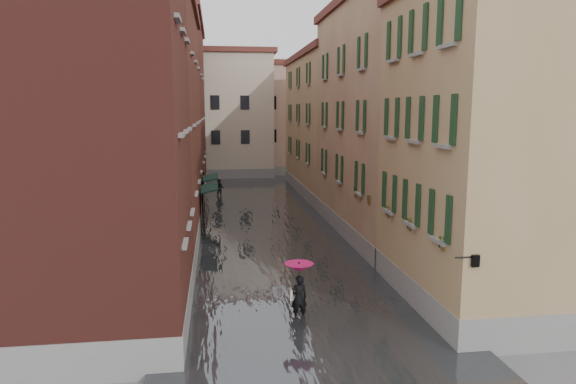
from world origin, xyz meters
TOP-DOWN VIEW (x-y plane):
  - ground at (0.00, 0.00)m, footprint 120.00×120.00m
  - floodwater at (0.00, 13.00)m, footprint 10.00×60.00m
  - building_left_near at (-7.00, -2.00)m, footprint 6.00×8.00m
  - building_left_mid at (-7.00, 9.00)m, footprint 6.00×14.00m
  - building_left_far at (-7.00, 24.00)m, footprint 6.00×16.00m
  - building_right_near at (7.00, -2.00)m, footprint 6.00×8.00m
  - building_right_mid at (7.00, 9.00)m, footprint 6.00×14.00m
  - building_right_far at (7.00, 24.00)m, footprint 6.00×16.00m
  - building_end_cream at (-3.00, 38.00)m, footprint 12.00×9.00m
  - building_end_pink at (6.00, 40.00)m, footprint 10.00×9.00m
  - awning_near at (-3.48, 12.10)m, footprint 1.09×3.40m
  - awning_far at (-3.49, 16.97)m, footprint 1.09×3.07m
  - wall_lantern at (4.33, -6.00)m, footprint 0.71×0.22m
  - window_planters at (4.12, 0.52)m, footprint 0.59×11.01m
  - pedestrian_main at (-0.23, -2.58)m, footprint 1.04×1.04m
  - pedestrian_far at (-2.78, 23.24)m, footprint 0.93×0.83m

SIDE VIEW (x-z plane):
  - ground at x=0.00m, z-range 0.00..0.00m
  - floodwater at x=0.00m, z-range 0.00..0.20m
  - pedestrian_far at x=-2.78m, z-range 0.00..1.59m
  - pedestrian_main at x=-0.23m, z-range 0.27..2.33m
  - awning_far at x=-3.49m, z-range 1.07..3.87m
  - awning_near at x=-3.48m, z-range 1.08..3.88m
  - wall_lantern at x=4.33m, z-range 2.83..3.18m
  - window_planters at x=4.12m, z-range 3.09..3.93m
  - building_right_near at x=7.00m, z-range 0.00..11.50m
  - building_right_far at x=7.00m, z-range 0.00..11.50m
  - building_end_pink at x=6.00m, z-range 0.00..12.00m
  - building_left_mid at x=-7.00m, z-range 0.00..12.50m
  - building_left_near at x=-7.00m, z-range 0.00..13.00m
  - building_right_mid at x=7.00m, z-range 0.00..13.00m
  - building_end_cream at x=-3.00m, z-range 0.00..13.00m
  - building_left_far at x=-7.00m, z-range 0.00..14.00m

